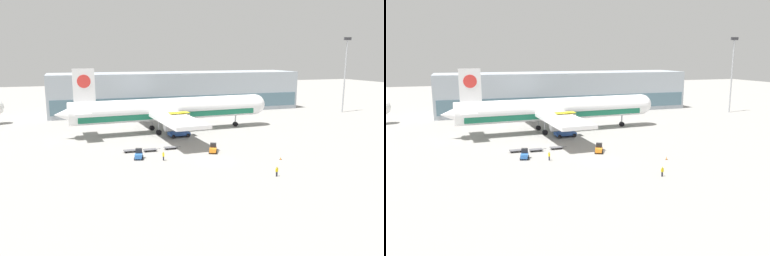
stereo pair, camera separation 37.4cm
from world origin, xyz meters
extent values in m
plane|color=gray|center=(0.00, 0.00, 0.00)|extent=(400.00, 400.00, 0.00)
cube|color=#9EA8B2|center=(11.92, 67.47, 7.00)|extent=(90.00, 18.00, 14.00)
cube|color=slate|center=(11.92, 58.37, 3.85)|extent=(88.20, 0.20, 4.90)
cylinder|color=#9EA0A5|center=(66.81, 44.45, 12.62)|extent=(0.50, 0.50, 25.25)
cube|color=#333338|center=(66.81, 44.45, 25.75)|extent=(2.80, 0.50, 1.00)
cylinder|color=white|center=(-0.83, 30.72, 6.10)|extent=(52.24, 8.73, 5.80)
cube|color=#196B4C|center=(-0.83, 30.72, 4.79)|extent=(48.08, 8.38, 1.45)
sphere|color=white|center=(25.13, 32.19, 6.10)|extent=(5.68, 5.68, 5.68)
cone|color=white|center=(-26.78, 29.25, 6.10)|extent=(6.68, 5.86, 5.51)
cube|color=white|center=(-22.63, 29.49, 13.00)|extent=(5.22, 0.73, 8.00)
cylinder|color=red|center=(-22.63, 29.49, 13.96)|extent=(3.23, 0.73, 3.20)
cube|color=white|center=(-23.67, 29.43, 6.68)|extent=(4.33, 13.18, 0.50)
cube|color=white|center=(-3.42, 30.58, 5.38)|extent=(10.70, 48.38, 0.90)
cylinder|color=#9EA0A5|center=(-2.85, 20.51, 3.58)|extent=(4.35, 3.03, 2.80)
cylinder|color=#9EA0A5|center=(-3.99, 40.64, 3.58)|extent=(4.35, 3.03, 2.80)
cylinder|color=#9EA0A5|center=(18.90, 31.84, 2.65)|extent=(0.36, 0.36, 4.00)
cylinder|color=black|center=(18.90, 31.84, 0.65)|extent=(1.35, 0.97, 1.30)
cylinder|color=#9EA0A5|center=(-4.80, 27.29, 2.65)|extent=(0.36, 0.36, 4.00)
cylinder|color=black|center=(-4.80, 27.29, 0.65)|extent=(1.35, 0.97, 1.30)
cylinder|color=#9EA0A5|center=(-5.16, 33.68, 2.65)|extent=(0.36, 0.36, 4.00)
cylinder|color=black|center=(-5.16, 33.68, 0.65)|extent=(1.35, 0.97, 1.30)
cube|color=#284C99|center=(-0.49, 23.52, 0.80)|extent=(5.36, 3.29, 0.70)
cube|color=#B2B2B7|center=(-0.49, 23.52, 5.58)|extent=(5.09, 3.12, 0.30)
cube|color=yellow|center=(-0.49, 23.52, 6.13)|extent=(5.09, 3.12, 0.08)
cube|color=#284C99|center=(-0.49, 23.52, 3.36)|extent=(4.28, 0.40, 4.54)
cube|color=#284C99|center=(-0.49, 23.52, 3.36)|extent=(4.28, 0.40, 4.54)
cylinder|color=black|center=(1.38, 25.13, 0.45)|extent=(0.92, 0.41, 0.90)
cylinder|color=black|center=(1.55, 22.13, 0.45)|extent=(0.92, 0.41, 0.90)
cylinder|color=black|center=(-2.52, 24.91, 0.45)|extent=(0.92, 0.41, 0.90)
cylinder|color=black|center=(-2.35, 21.91, 0.45)|extent=(0.92, 0.41, 0.90)
cube|color=orange|center=(1.76, 5.89, 0.70)|extent=(2.25, 2.68, 0.80)
cube|color=black|center=(2.04, 6.48, 1.55)|extent=(1.51, 1.35, 0.90)
cube|color=black|center=(2.29, 7.01, 0.42)|extent=(1.21, 0.69, 0.24)
cylinder|color=black|center=(1.48, 6.92, 0.30)|extent=(0.47, 0.64, 0.60)
cylinder|color=black|center=(2.74, 6.32, 0.30)|extent=(0.47, 0.64, 0.60)
cylinder|color=black|center=(0.79, 5.47, 0.30)|extent=(0.47, 0.64, 0.60)
cylinder|color=black|center=(2.05, 4.87, 0.30)|extent=(0.47, 0.64, 0.60)
cube|color=#2D66B7|center=(-13.88, 6.14, 0.70)|extent=(1.95, 2.58, 0.80)
cube|color=black|center=(-13.71, 6.77, 1.55)|extent=(1.43, 1.19, 0.90)
cube|color=black|center=(-13.56, 7.33, 0.42)|extent=(1.26, 0.48, 0.24)
cylinder|color=black|center=(-14.35, 7.10, 0.30)|extent=(0.39, 0.64, 0.60)
cylinder|color=black|center=(-13.00, 6.73, 0.30)|extent=(0.39, 0.64, 0.60)
cylinder|color=black|center=(-14.77, 5.54, 0.30)|extent=(0.39, 0.64, 0.60)
cylinder|color=black|center=(-13.42, 5.18, 0.30)|extent=(0.39, 0.64, 0.60)
cube|color=#56565B|center=(-14.59, 12.01, 0.42)|extent=(2.82, 1.54, 0.12)
cube|color=#56565B|center=(-12.74, 12.04, 0.42)|extent=(0.90, 0.09, 0.08)
cylinder|color=black|center=(-13.61, 12.66, 0.18)|extent=(0.36, 0.15, 0.36)
cylinder|color=black|center=(-13.60, 11.39, 0.18)|extent=(0.36, 0.15, 0.36)
cylinder|color=black|center=(-15.57, 12.64, 0.18)|extent=(0.36, 0.15, 0.36)
cylinder|color=black|center=(-15.56, 11.36, 0.18)|extent=(0.36, 0.15, 0.36)
cube|color=#56565B|center=(-10.51, 11.39, 0.42)|extent=(2.82, 1.54, 0.12)
cube|color=#56565B|center=(-8.66, 11.41, 0.42)|extent=(0.90, 0.09, 0.08)
cylinder|color=black|center=(-9.54, 12.04, 0.18)|extent=(0.36, 0.15, 0.36)
cylinder|color=black|center=(-9.52, 10.76, 0.18)|extent=(0.36, 0.15, 0.36)
cylinder|color=black|center=(-11.50, 12.01, 0.18)|extent=(0.36, 0.15, 0.36)
cylinder|color=black|center=(-11.48, 10.73, 0.18)|extent=(0.36, 0.15, 0.36)
cube|color=#56565B|center=(-5.81, 11.92, 0.42)|extent=(2.82, 1.54, 0.12)
cube|color=#56565B|center=(-3.96, 11.94, 0.42)|extent=(0.90, 0.09, 0.08)
cylinder|color=black|center=(-4.84, 12.57, 0.18)|extent=(0.36, 0.15, 0.36)
cylinder|color=black|center=(-4.82, 11.30, 0.18)|extent=(0.36, 0.15, 0.36)
cylinder|color=black|center=(-6.80, 12.54, 0.18)|extent=(0.36, 0.15, 0.36)
cylinder|color=black|center=(-6.78, 11.27, 0.18)|extent=(0.36, 0.15, 0.36)
cylinder|color=black|center=(6.27, -11.83, 0.41)|extent=(0.14, 0.14, 0.81)
cylinder|color=black|center=(6.46, -11.80, 0.41)|extent=(0.14, 0.14, 0.81)
cube|color=yellow|center=(6.37, -11.81, 1.12)|extent=(0.39, 0.27, 0.61)
cylinder|color=yellow|center=(6.13, -11.85, 1.15)|extent=(0.09, 0.09, 0.55)
cylinder|color=yellow|center=(6.60, -11.77, 1.15)|extent=(0.09, 0.09, 0.55)
sphere|color=#846047|center=(6.37, -11.81, 1.53)|extent=(0.22, 0.22, 0.22)
sphere|color=yellow|center=(6.37, -11.81, 1.59)|extent=(0.21, 0.21, 0.21)
cylinder|color=black|center=(-9.43, 3.57, 0.41)|extent=(0.14, 0.14, 0.82)
cylinder|color=black|center=(-9.51, 3.75, 0.41)|extent=(0.14, 0.14, 0.82)
cube|color=yellow|center=(-9.47, 3.66, 1.13)|extent=(0.34, 0.42, 0.62)
cylinder|color=yellow|center=(-9.38, 3.44, 1.16)|extent=(0.09, 0.09, 0.56)
cylinder|color=yellow|center=(-9.57, 3.88, 1.16)|extent=(0.09, 0.09, 0.56)
sphere|color=#846047|center=(-9.47, 3.66, 1.55)|extent=(0.22, 0.22, 0.22)
sphere|color=yellow|center=(-9.47, 3.66, 1.61)|extent=(0.21, 0.21, 0.21)
cube|color=black|center=(12.56, -2.98, 0.02)|extent=(0.40, 0.40, 0.04)
cone|color=orange|center=(12.56, -2.98, 0.34)|extent=(0.32, 0.32, 0.59)
cylinder|color=white|center=(12.56, -2.98, 0.37)|extent=(0.19, 0.19, 0.08)
camera|label=1|loc=(-26.32, -64.80, 20.21)|focal=35.00mm
camera|label=2|loc=(-25.97, -64.91, 20.21)|focal=35.00mm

